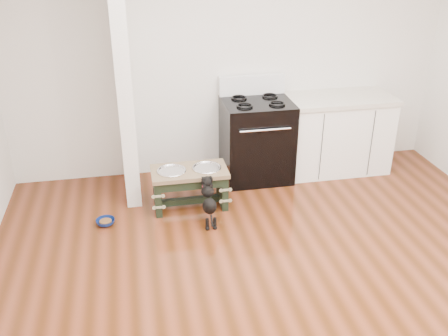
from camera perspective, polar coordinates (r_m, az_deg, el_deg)
ground at (r=4.13m, az=7.79°, el=-14.68°), size 5.00×5.00×0.00m
room_shell at (r=3.31m, az=9.48°, el=7.09°), size 5.00×5.00×5.00m
partition_wall at (r=5.20m, az=-11.46°, el=10.78°), size 0.15×0.80×2.70m
oven_range at (r=5.71m, az=3.73°, el=3.38°), size 0.76×0.69×1.14m
cabinet_run at (r=6.05m, az=12.72°, el=3.84°), size 1.24×0.64×0.91m
dog_feeder at (r=5.15m, az=-3.94°, el=-1.44°), size 0.78×0.42×0.44m
puppy at (r=4.88m, az=-1.75°, el=-3.67°), size 0.14×0.40×0.47m
floor_bowl at (r=5.10m, az=-13.38°, el=-6.03°), size 0.21×0.21×0.06m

